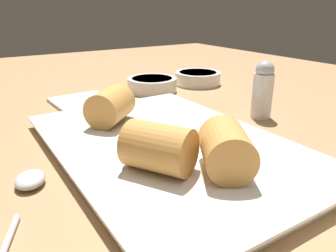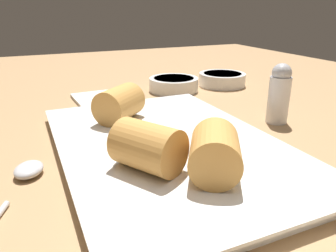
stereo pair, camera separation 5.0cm
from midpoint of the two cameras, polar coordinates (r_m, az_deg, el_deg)
table_surface at (r=36.10cm, az=6.60°, el=-7.70°), size 180.00×140.00×2.00cm
serving_plate at (r=37.12cm, az=3.86°, el=-3.76°), size 34.78×23.35×1.50cm
roll_front_left at (r=29.90cm, az=13.23°, el=-4.26°), size 7.57×7.02×4.47cm
roll_front_right at (r=43.16cm, az=-4.97°, el=3.94°), size 7.42×7.55×4.47cm
roll_back_left at (r=29.98cm, az=0.67°, el=-3.61°), size 7.55×6.95×4.47cm
dipping_bowl_near at (r=64.05cm, az=3.26°, el=7.31°), size 9.53×9.53×2.58cm
dipping_bowl_far at (r=69.70cm, az=11.48°, el=8.02°), size 9.53×9.53×2.58cm
spoon at (r=32.55cm, az=-20.42°, el=-9.25°), size 18.05×8.49×1.22cm
napkin at (r=57.81cm, az=-8.60°, el=4.53°), size 11.64×10.06×0.60cm
salt_shaker at (r=49.12cm, az=21.64°, el=5.23°), size 2.98×2.98×8.46cm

